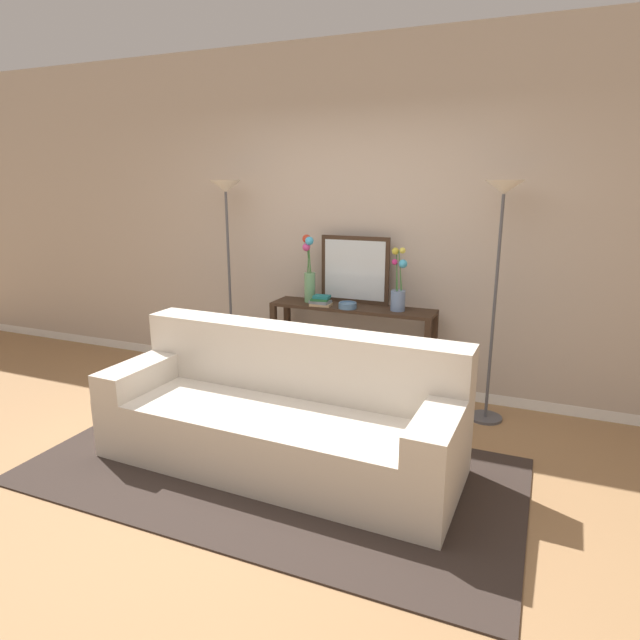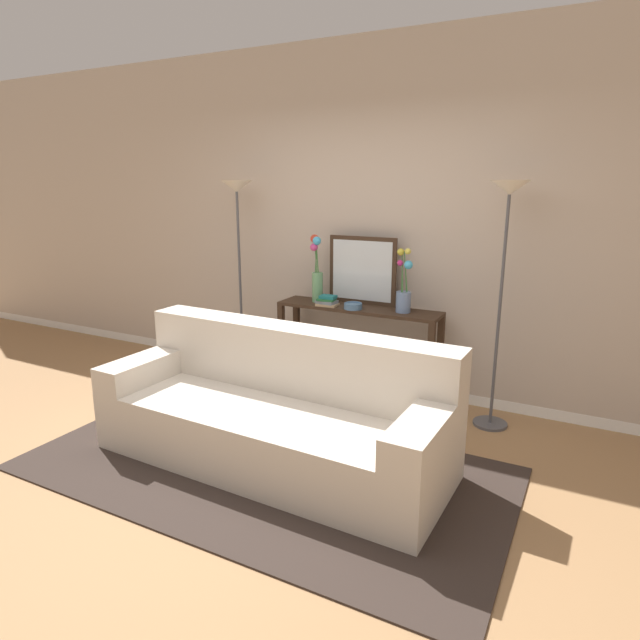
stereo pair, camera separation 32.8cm
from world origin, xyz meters
TOP-DOWN VIEW (x-y plane):
  - ground_plane at (0.00, 0.00)m, footprint 16.00×16.00m
  - back_wall at (0.00, 2.05)m, footprint 12.00×0.15m
  - area_rug at (0.00, 0.26)m, footprint 3.16×1.64m
  - couch at (0.01, 0.42)m, footprint 2.40×0.94m
  - console_table at (0.03, 1.73)m, footprint 1.43×0.32m
  - floor_lamp_left at (-1.15, 1.65)m, footprint 0.28×0.28m
  - floor_lamp_right at (1.20, 1.65)m, footprint 0.28×0.28m
  - wall_mirror at (-0.00, 1.86)m, footprint 0.62×0.02m
  - vase_tall_flowers at (-0.38, 1.74)m, footprint 0.12×0.12m
  - vase_short_flowers at (0.43, 1.72)m, footprint 0.13×0.12m
  - fruit_bowl at (0.02, 1.64)m, footprint 0.15×0.15m
  - book_stack at (-0.23, 1.64)m, footprint 0.19×0.14m
  - book_row_under_console at (-0.44, 1.73)m, footprint 0.23×0.18m

SIDE VIEW (x-z plane):
  - ground_plane at x=0.00m, z-range -0.02..0.00m
  - area_rug at x=0.00m, z-range 0.00..0.01m
  - book_row_under_console at x=-0.44m, z-range -0.01..0.12m
  - couch at x=0.01m, z-range -0.13..0.75m
  - console_table at x=0.03m, z-range 0.15..0.96m
  - fruit_bowl at x=0.02m, z-range 0.81..0.86m
  - book_stack at x=-0.23m, z-range 0.80..0.89m
  - vase_short_flowers at x=0.43m, z-range 0.71..1.24m
  - vase_tall_flowers at x=-0.38m, z-range 0.78..1.37m
  - wall_mirror at x=0.00m, z-range 0.81..1.39m
  - floor_lamp_left at x=-1.15m, z-range 0.53..2.39m
  - floor_lamp_right at x=1.20m, z-range 0.53..2.39m
  - back_wall at x=0.00m, z-range 0.00..3.01m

